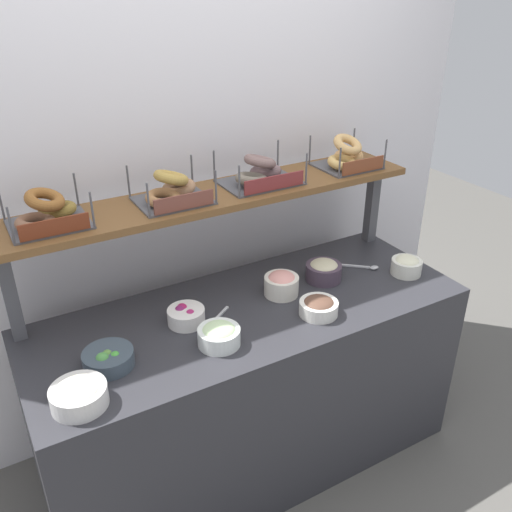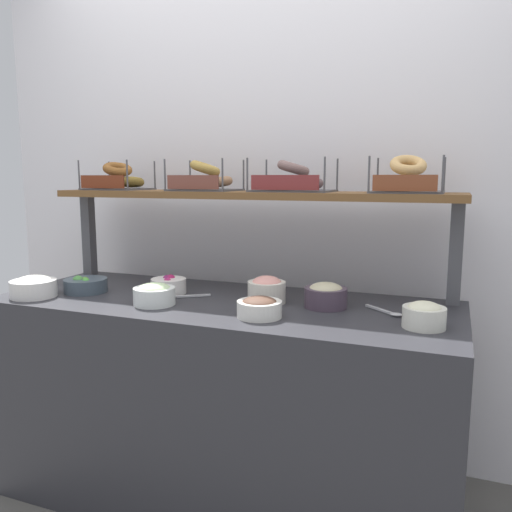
{
  "view_description": "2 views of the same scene",
  "coord_description": "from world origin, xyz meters",
  "px_view_note": "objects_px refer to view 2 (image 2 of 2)",
  "views": [
    {
      "loc": [
        -0.94,
        -1.69,
        2.11
      ],
      "look_at": [
        0.08,
        0.08,
        1.04
      ],
      "focal_mm": 38.67,
      "sensor_mm": 36.0,
      "label": 1
    },
    {
      "loc": [
        0.85,
        -1.82,
        1.34
      ],
      "look_at": [
        0.14,
        0.01,
        1.04
      ],
      "focal_mm": 35.93,
      "sensor_mm": 36.0,
      "label": 2
    }
  ],
  "objects_px": {
    "bowl_scallion_spread": "(154,294)",
    "bowl_lox_spread": "(267,289)",
    "bowl_chocolate_spread": "(259,307)",
    "bowl_beet_salad": "(169,285)",
    "bagel_basket_everything": "(205,180)",
    "bowl_tuna_salad": "(326,295)",
    "serving_spoon_by_edge": "(388,312)",
    "serving_spoon_near_plate": "(181,296)",
    "bagel_basket_plain": "(407,180)",
    "bowl_veggie_mix": "(85,285)",
    "bowl_potato_salad": "(424,315)",
    "bagel_basket_cinnamon_raisin": "(117,180)",
    "bagel_basket_poppy": "(292,181)",
    "bowl_cream_cheese": "(33,286)"
  },
  "relations": [
    {
      "from": "serving_spoon_by_edge",
      "to": "bowl_veggie_mix",
      "type": "bearing_deg",
      "value": -175.35
    },
    {
      "from": "bowl_potato_salad",
      "to": "bagel_basket_cinnamon_raisin",
      "type": "height_order",
      "value": "bagel_basket_cinnamon_raisin"
    },
    {
      "from": "bagel_basket_plain",
      "to": "bagel_basket_poppy",
      "type": "bearing_deg",
      "value": 179.02
    },
    {
      "from": "bowl_potato_salad",
      "to": "bowl_scallion_spread",
      "type": "bearing_deg",
      "value": -176.88
    },
    {
      "from": "bowl_veggie_mix",
      "to": "bagel_basket_everything",
      "type": "distance_m",
      "value": 0.69
    },
    {
      "from": "bowl_potato_salad",
      "to": "bowl_lox_spread",
      "type": "bearing_deg",
      "value": 167.38
    },
    {
      "from": "bowl_scallion_spread",
      "to": "bowl_potato_salad",
      "type": "height_order",
      "value": "bowl_potato_salad"
    },
    {
      "from": "serving_spoon_by_edge",
      "to": "bagel_basket_cinnamon_raisin",
      "type": "relative_size",
      "value": 0.52
    },
    {
      "from": "bowl_tuna_salad",
      "to": "bowl_veggie_mix",
      "type": "bearing_deg",
      "value": -173.42
    },
    {
      "from": "bowl_chocolate_spread",
      "to": "bowl_potato_salad",
      "type": "height_order",
      "value": "bowl_potato_salad"
    },
    {
      "from": "bowl_scallion_spread",
      "to": "bagel_basket_poppy",
      "type": "distance_m",
      "value": 0.74
    },
    {
      "from": "bowl_beet_salad",
      "to": "bowl_scallion_spread",
      "type": "height_order",
      "value": "bowl_scallion_spread"
    },
    {
      "from": "bowl_lox_spread",
      "to": "bowl_veggie_mix",
      "type": "bearing_deg",
      "value": -172.42
    },
    {
      "from": "bowl_beet_salad",
      "to": "bagel_basket_cinnamon_raisin",
      "type": "distance_m",
      "value": 0.65
    },
    {
      "from": "bowl_chocolate_spread",
      "to": "serving_spoon_by_edge",
      "type": "distance_m",
      "value": 0.47
    },
    {
      "from": "bowl_cream_cheese",
      "to": "serving_spoon_near_plate",
      "type": "distance_m",
      "value": 0.62
    },
    {
      "from": "bowl_beet_salad",
      "to": "bagel_basket_everything",
      "type": "xyz_separation_m",
      "value": [
        0.07,
        0.22,
        0.44
      ]
    },
    {
      "from": "bowl_chocolate_spread",
      "to": "bowl_beet_salad",
      "type": "relative_size",
      "value": 1.07
    },
    {
      "from": "bagel_basket_everything",
      "to": "bowl_tuna_salad",
      "type": "bearing_deg",
      "value": -19.27
    },
    {
      "from": "bowl_cream_cheese",
      "to": "bowl_lox_spread",
      "type": "bearing_deg",
      "value": 15.3
    },
    {
      "from": "bowl_tuna_salad",
      "to": "bagel_basket_everything",
      "type": "height_order",
      "value": "bagel_basket_everything"
    },
    {
      "from": "bowl_potato_salad",
      "to": "serving_spoon_near_plate",
      "type": "height_order",
      "value": "bowl_potato_salad"
    },
    {
      "from": "bowl_chocolate_spread",
      "to": "bowl_cream_cheese",
      "type": "relative_size",
      "value": 0.86
    },
    {
      "from": "bagel_basket_plain",
      "to": "bowl_veggie_mix",
      "type": "bearing_deg",
      "value": -165.48
    },
    {
      "from": "bowl_cream_cheese",
      "to": "bagel_basket_everything",
      "type": "xyz_separation_m",
      "value": [
        0.55,
        0.48,
        0.43
      ]
    },
    {
      "from": "bowl_lox_spread",
      "to": "bagel_basket_cinnamon_raisin",
      "type": "xyz_separation_m",
      "value": [
        -0.86,
        0.24,
        0.42
      ]
    },
    {
      "from": "bagel_basket_poppy",
      "to": "bagel_basket_cinnamon_raisin",
      "type": "bearing_deg",
      "value": 179.77
    },
    {
      "from": "bowl_tuna_salad",
      "to": "bagel_basket_plain",
      "type": "bearing_deg",
      "value": 39.59
    },
    {
      "from": "bowl_chocolate_spread",
      "to": "bagel_basket_everything",
      "type": "height_order",
      "value": "bagel_basket_everything"
    },
    {
      "from": "bowl_scallion_spread",
      "to": "bagel_basket_cinnamon_raisin",
      "type": "height_order",
      "value": "bagel_basket_cinnamon_raisin"
    },
    {
      "from": "bowl_tuna_salad",
      "to": "serving_spoon_near_plate",
      "type": "height_order",
      "value": "bowl_tuna_salad"
    },
    {
      "from": "bowl_chocolate_spread",
      "to": "serving_spoon_near_plate",
      "type": "height_order",
      "value": "bowl_chocolate_spread"
    },
    {
      "from": "bowl_lox_spread",
      "to": "bagel_basket_everything",
      "type": "bearing_deg",
      "value": 149.1
    },
    {
      "from": "bowl_tuna_salad",
      "to": "bagel_basket_everything",
      "type": "xyz_separation_m",
      "value": [
        -0.62,
        0.22,
        0.43
      ]
    },
    {
      "from": "bowl_lox_spread",
      "to": "bagel_basket_cinnamon_raisin",
      "type": "height_order",
      "value": "bagel_basket_cinnamon_raisin"
    },
    {
      "from": "bowl_beet_salad",
      "to": "bowl_lox_spread",
      "type": "xyz_separation_m",
      "value": [
        0.45,
        -0.0,
        0.02
      ]
    },
    {
      "from": "bowl_scallion_spread",
      "to": "bagel_basket_plain",
      "type": "xyz_separation_m",
      "value": [
        0.89,
        0.42,
        0.44
      ]
    },
    {
      "from": "serving_spoon_near_plate",
      "to": "serving_spoon_by_edge",
      "type": "bearing_deg",
      "value": 3.49
    },
    {
      "from": "bowl_scallion_spread",
      "to": "serving_spoon_near_plate",
      "type": "bearing_deg",
      "value": 72.64
    },
    {
      "from": "bowl_potato_salad",
      "to": "serving_spoon_near_plate",
      "type": "xyz_separation_m",
      "value": [
        -0.95,
        0.08,
        -0.04
      ]
    },
    {
      "from": "bowl_scallion_spread",
      "to": "bowl_cream_cheese",
      "type": "bearing_deg",
      "value": -172.89
    },
    {
      "from": "bowl_veggie_mix",
      "to": "bowl_beet_salad",
      "type": "height_order",
      "value": "bowl_beet_salad"
    },
    {
      "from": "bowl_scallion_spread",
      "to": "bowl_lox_spread",
      "type": "xyz_separation_m",
      "value": [
        0.4,
        0.19,
        0.01
      ]
    },
    {
      "from": "bowl_potato_salad",
      "to": "bagel_basket_plain",
      "type": "distance_m",
      "value": 0.58
    },
    {
      "from": "serving_spoon_near_plate",
      "to": "bagel_basket_cinnamon_raisin",
      "type": "relative_size",
      "value": 0.56
    },
    {
      "from": "bowl_veggie_mix",
      "to": "bowl_cream_cheese",
      "type": "relative_size",
      "value": 0.98
    },
    {
      "from": "serving_spoon_near_plate",
      "to": "bagel_basket_poppy",
      "type": "relative_size",
      "value": 0.47
    },
    {
      "from": "serving_spoon_by_edge",
      "to": "bowl_cream_cheese",
      "type": "bearing_deg",
      "value": -169.8
    },
    {
      "from": "bowl_beet_salad",
      "to": "bowl_potato_salad",
      "type": "xyz_separation_m",
      "value": [
        1.05,
        -0.14,
        0.01
      ]
    },
    {
      "from": "bowl_lox_spread",
      "to": "bagel_basket_plain",
      "type": "distance_m",
      "value": 0.69
    }
  ]
}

